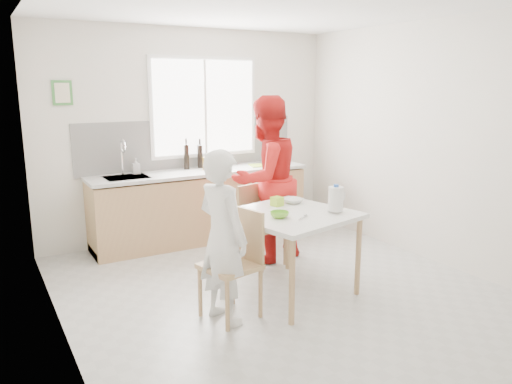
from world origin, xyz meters
TOP-DOWN VIEW (x-y plane):
  - ground at (0.00, 0.00)m, footprint 4.50×4.50m
  - room_shell at (0.00, 0.00)m, footprint 4.50×4.50m
  - window at (0.20, 2.23)m, footprint 1.50×0.06m
  - backsplash at (0.00, 2.24)m, footprint 3.00×0.02m
  - picture_frame at (-1.55, 2.23)m, footprint 0.22×0.03m
  - kitchen_counter at (-0.00, 1.95)m, footprint 2.84×0.64m
  - dining_table at (0.05, -0.05)m, footprint 1.26×1.26m
  - chair_left at (-0.61, -0.21)m, footprint 0.52×0.52m
  - chair_far at (0.21, 0.82)m, footprint 0.50×0.50m
  - person_white at (-0.76, -0.24)m, footprint 0.47×0.61m
  - person_red at (0.35, 0.91)m, footprint 1.05×0.90m
  - bowl_green at (-0.14, -0.15)m, footprint 0.21×0.21m
  - bowl_white at (0.28, 0.26)m, footprint 0.24×0.24m
  - milk_jug at (0.43, -0.25)m, footprint 0.20×0.14m
  - green_box at (0.08, 0.24)m, footprint 0.12×0.12m
  - spoon at (0.02, -0.29)m, footprint 0.14×0.10m
  - cutting_board at (0.88, 1.88)m, footprint 0.40×0.33m
  - wine_bottle_a at (-0.12, 2.11)m, footprint 0.07×0.07m
  - wine_bottle_b at (0.08, 2.14)m, footprint 0.07×0.07m
  - jar_amber at (0.08, 1.98)m, footprint 0.06×0.06m
  - soap_bottle at (-0.78, 2.12)m, footprint 0.09×0.09m

SIDE VIEW (x-z plane):
  - ground at x=0.00m, z-range 0.00..0.00m
  - kitchen_counter at x=0.00m, z-range -0.27..1.10m
  - chair_far at x=0.21m, z-range 0.05..0.94m
  - chair_left at x=-0.61m, z-range 0.05..0.99m
  - dining_table at x=0.05m, z-range 0.32..1.13m
  - person_white at x=-0.76m, z-range 0.00..1.49m
  - spoon at x=0.02m, z-range 0.81..0.82m
  - bowl_white at x=0.28m, z-range 0.81..0.86m
  - bowl_green at x=-0.14m, z-range 0.81..0.86m
  - green_box at x=0.08m, z-range 0.81..0.90m
  - cutting_board at x=0.88m, z-range 0.92..0.93m
  - person_red at x=0.35m, z-range 0.00..1.88m
  - milk_jug at x=0.43m, z-range 0.82..1.07m
  - jar_amber at x=0.08m, z-range 0.92..1.08m
  - soap_bottle at x=-0.78m, z-range 0.92..1.11m
  - wine_bottle_b at x=0.08m, z-range 0.92..1.22m
  - wine_bottle_a at x=-0.12m, z-range 0.92..1.24m
  - backsplash at x=0.00m, z-range 0.90..1.55m
  - room_shell at x=0.00m, z-range -0.61..3.89m
  - window at x=0.20m, z-range 1.05..2.35m
  - picture_frame at x=-1.55m, z-range 1.76..2.04m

